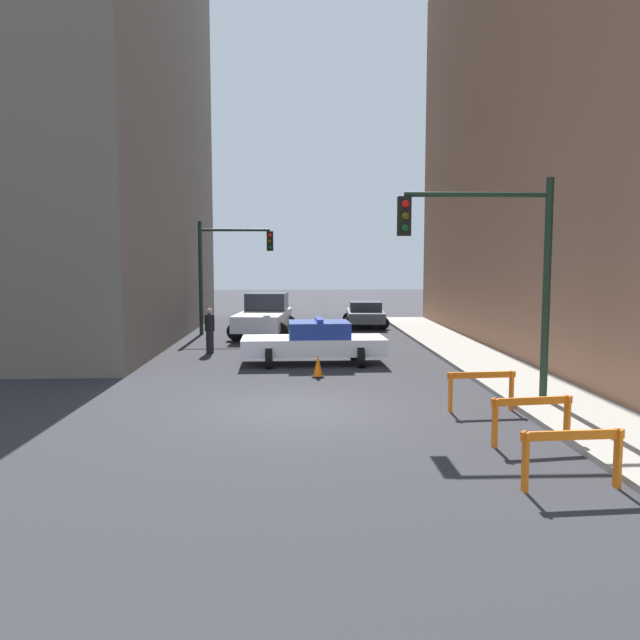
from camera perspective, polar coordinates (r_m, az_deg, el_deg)
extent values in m
plane|color=#2D2D33|center=(14.45, -2.15, -8.15)|extent=(120.00, 120.00, 0.00)
cube|color=#9E998E|center=(15.72, 21.28, -7.19)|extent=(2.40, 44.00, 0.12)
cube|color=#6B6056|center=(31.76, -26.14, 21.02)|extent=(14.00, 20.00, 24.43)
cylinder|color=black|center=(15.64, 20.00, 2.64)|extent=(0.18, 0.18, 5.20)
cylinder|color=black|center=(15.14, 14.20, 11.05)|extent=(3.40, 0.12, 0.12)
cube|color=black|center=(14.72, 7.70, 9.38)|extent=(0.30, 0.22, 0.90)
sphere|color=red|center=(14.60, 7.81, 10.48)|extent=(0.18, 0.18, 0.18)
sphere|color=#4C3D0C|center=(14.57, 7.80, 9.42)|extent=(0.18, 0.18, 0.18)
sphere|color=#0C4219|center=(14.56, 7.79, 8.36)|extent=(0.18, 0.18, 0.18)
cylinder|color=black|center=(29.25, -10.86, 3.78)|extent=(0.18, 0.18, 5.20)
cylinder|color=black|center=(29.08, -7.79, 8.15)|extent=(3.20, 0.12, 0.12)
cube|color=black|center=(28.94, -4.60, 7.20)|extent=(0.30, 0.22, 0.90)
sphere|color=red|center=(28.81, -4.61, 7.75)|extent=(0.18, 0.18, 0.18)
sphere|color=#4C3D0C|center=(28.80, -4.61, 7.21)|extent=(0.18, 0.18, 0.18)
sphere|color=#0C4219|center=(28.79, -4.61, 6.68)|extent=(0.18, 0.18, 0.18)
cube|color=white|center=(20.61, -0.62, -2.35)|extent=(4.75, 1.99, 0.55)
cube|color=navy|center=(20.56, -0.10, -0.86)|extent=(2.02, 1.69, 0.52)
cylinder|color=black|center=(19.78, -4.70, -3.50)|extent=(0.24, 0.67, 0.66)
cylinder|color=black|center=(21.46, -4.64, -2.80)|extent=(0.24, 0.67, 0.66)
cylinder|color=black|center=(19.95, 3.71, -3.42)|extent=(0.24, 0.67, 0.66)
cylinder|color=black|center=(21.62, 3.11, -2.73)|extent=(0.24, 0.67, 0.66)
cube|color=#2633BF|center=(20.52, -0.10, 0.02)|extent=(0.24, 1.39, 0.12)
cube|color=silver|center=(28.29, -5.19, 0.04)|extent=(2.52, 5.57, 0.70)
cube|color=#2D333D|center=(29.30, -4.88, 1.70)|extent=(2.00, 1.90, 0.80)
cylinder|color=black|center=(30.12, -6.43, -0.31)|extent=(0.82, 0.34, 0.80)
cylinder|color=black|center=(29.86, -2.95, -0.33)|extent=(0.82, 0.34, 0.80)
cylinder|color=black|center=(26.84, -7.66, -1.02)|extent=(0.82, 0.34, 0.80)
cylinder|color=black|center=(26.55, -3.76, -1.06)|extent=(0.82, 0.34, 0.80)
cube|color=#474C51|center=(32.37, 4.14, 0.41)|extent=(2.05, 4.40, 0.52)
cube|color=#232833|center=(32.16, 4.16, 1.27)|extent=(1.69, 1.89, 0.48)
cylinder|color=black|center=(33.69, 2.62, 0.17)|extent=(0.63, 0.26, 0.62)
cylinder|color=black|center=(33.77, 5.42, 0.16)|extent=(0.63, 0.26, 0.62)
cylinder|color=black|center=(31.04, 2.74, -0.28)|extent=(0.63, 0.26, 0.62)
cylinder|color=black|center=(31.13, 5.79, -0.29)|extent=(0.63, 0.26, 0.62)
cylinder|color=black|center=(23.34, -10.04, -2.00)|extent=(0.34, 0.34, 0.82)
cylinder|color=black|center=(23.26, -10.06, -0.24)|extent=(0.44, 0.44, 0.62)
sphere|color=tan|center=(23.22, -10.08, 0.79)|extent=(0.27, 0.27, 0.22)
cube|color=orange|center=(10.06, 22.11, -9.73)|extent=(1.60, 0.16, 0.14)
cube|color=orange|center=(9.86, 18.26, -12.22)|extent=(0.06, 0.16, 0.90)
cube|color=orange|center=(10.52, 25.57, -11.36)|extent=(0.06, 0.16, 0.90)
cube|color=orange|center=(12.17, 18.81, -7.02)|extent=(1.59, 0.27, 0.14)
cube|color=orange|center=(11.93, 15.69, -9.06)|extent=(0.07, 0.17, 0.90)
cube|color=orange|center=(12.61, 21.66, -8.45)|extent=(0.07, 0.17, 0.90)
cube|color=orange|center=(14.57, 14.55, -4.88)|extent=(1.60, 0.20, 0.14)
cube|color=orange|center=(14.39, 11.84, -6.49)|extent=(0.06, 0.16, 0.90)
cube|color=orange|center=(14.92, 17.10, -6.19)|extent=(0.06, 0.16, 0.90)
cube|color=black|center=(18.31, -0.19, -5.19)|extent=(0.36, 0.36, 0.04)
cone|color=#F2600C|center=(18.25, -0.19, -4.18)|extent=(0.28, 0.28, 0.62)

